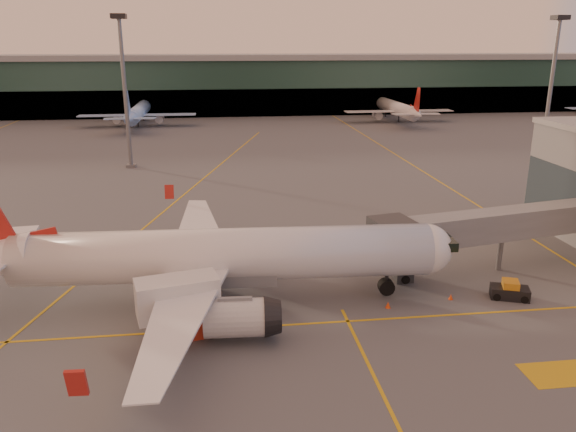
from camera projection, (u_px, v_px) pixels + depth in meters
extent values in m
plane|color=#4C4F54|center=(294.00, 359.00, 39.10)|extent=(600.00, 600.00, 0.00)
cube|color=gold|center=(285.00, 325.00, 43.84)|extent=(80.00, 0.25, 0.01)
cube|color=gold|center=(182.00, 196.00, 80.52)|extent=(31.30, 115.98, 0.01)
cube|color=gold|center=(398.00, 156.00, 109.02)|extent=(0.25, 160.00, 0.01)
cube|color=gold|center=(399.00, 428.00, 32.12)|extent=(0.25, 30.00, 0.01)
cube|color=gold|center=(568.00, 373.00, 37.48)|extent=(6.00, 3.00, 0.01)
cube|color=#19382D|center=(231.00, 87.00, 171.24)|extent=(400.00, 18.00, 16.00)
cube|color=gray|center=(230.00, 57.00, 168.62)|extent=(400.00, 20.00, 1.60)
cube|color=black|center=(232.00, 103.00, 164.37)|extent=(400.00, 1.00, 8.00)
cylinder|color=slate|center=(125.00, 95.00, 95.50)|extent=(0.70, 0.70, 25.00)
cube|color=black|center=(119.00, 16.00, 91.73)|extent=(2.40, 2.40, 0.80)
cube|color=slate|center=(131.00, 166.00, 99.14)|extent=(1.60, 1.60, 0.50)
cylinder|color=slate|center=(550.00, 92.00, 100.73)|extent=(0.70, 0.70, 25.00)
cube|color=black|center=(560.00, 17.00, 96.96)|extent=(2.40, 2.40, 0.80)
cube|color=slate|center=(541.00, 159.00, 104.37)|extent=(1.60, 1.60, 0.50)
cylinder|color=white|center=(226.00, 254.00, 46.36)|extent=(34.19, 6.00, 4.37)
sphere|color=white|center=(427.00, 249.00, 47.63)|extent=(4.28, 4.28, 4.28)
cube|color=black|center=(441.00, 242.00, 47.56)|extent=(2.10, 2.93, 0.76)
cylinder|color=silver|center=(236.00, 318.00, 40.82)|extent=(4.69, 3.05, 2.84)
cylinder|color=black|center=(194.00, 308.00, 44.48)|extent=(2.04, 1.62, 1.96)
cylinder|color=black|center=(194.00, 301.00, 44.30)|extent=(0.39, 0.39, 1.20)
cube|color=white|center=(9.00, 240.00, 48.39)|extent=(4.16, 7.34, 0.22)
cylinder|color=silver|center=(237.00, 253.00, 53.45)|extent=(4.69, 3.05, 2.84)
cylinder|color=black|center=(200.00, 279.00, 49.88)|extent=(2.04, 1.62, 1.96)
cylinder|color=black|center=(199.00, 273.00, 49.70)|extent=(0.39, 0.39, 1.20)
cube|color=slate|center=(211.00, 271.00, 46.69)|extent=(10.94, 4.01, 1.75)
cylinder|color=black|center=(386.00, 287.00, 48.39)|extent=(1.42, 0.94, 1.38)
cube|color=slate|center=(503.00, 224.00, 53.18)|extent=(24.64, 7.46, 2.70)
cube|color=#2D3035|center=(391.00, 235.00, 50.04)|extent=(4.01, 4.01, 3.00)
cube|color=#2D3035|center=(402.00, 267.00, 52.10)|extent=(1.60, 2.40, 2.40)
cylinder|color=black|center=(405.00, 279.00, 51.30)|extent=(0.80, 0.40, 0.80)
cylinder|color=black|center=(398.00, 270.00, 53.38)|extent=(0.80, 0.40, 0.80)
cylinder|color=slate|center=(500.00, 253.00, 54.07)|extent=(0.50, 0.50, 3.37)
cube|color=#A12817|center=(184.00, 325.00, 42.19)|extent=(3.78, 3.16, 1.55)
cube|color=silver|center=(178.00, 297.00, 41.36)|extent=(6.41, 3.88, 2.89)
cylinder|color=black|center=(161.00, 341.00, 40.55)|extent=(0.99, 0.56, 0.93)
cylinder|color=black|center=(212.00, 333.00, 41.79)|extent=(0.99, 0.56, 0.93)
cube|color=black|center=(510.00, 293.00, 48.33)|extent=(3.53, 2.65, 1.02)
cube|color=orange|center=(511.00, 285.00, 48.12)|extent=(1.73, 1.84, 0.83)
cylinder|color=black|center=(497.00, 297.00, 47.93)|extent=(0.70, 0.48, 0.65)
cylinder|color=black|center=(525.00, 300.00, 47.46)|extent=(0.70, 0.48, 0.65)
cone|color=#E2400B|center=(451.00, 297.00, 48.17)|extent=(0.38, 0.38, 0.48)
cube|color=#E2400B|center=(451.00, 299.00, 48.24)|extent=(0.32, 0.32, 0.03)
cone|color=#E2400B|center=(212.00, 231.00, 64.80)|extent=(0.39, 0.39, 0.49)
cube|color=#E2400B|center=(212.00, 233.00, 64.87)|extent=(0.34, 0.34, 0.03)
cone|color=#E2400B|center=(388.00, 305.00, 46.62)|extent=(0.43, 0.43, 0.55)
cube|color=#E2400B|center=(388.00, 308.00, 46.70)|extent=(0.37, 0.37, 0.03)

